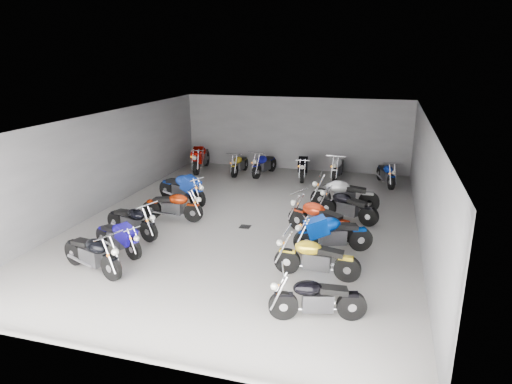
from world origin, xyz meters
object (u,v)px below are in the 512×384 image
motorcycle_back_a (201,158)px  motorcycle_back_d (304,167)px  motorcycle_right_d (320,219)px  motorcycle_back_b (239,164)px  motorcycle_left_a (92,253)px  motorcycle_left_b (118,237)px  motorcycle_back_c (264,164)px  motorcycle_right_f (344,195)px  motorcycle_right_c (332,234)px  motorcycle_right_a (316,298)px  motorcycle_back_f (386,174)px  motorcycle_right_e (347,206)px  motorcycle_back_e (338,167)px  motorcycle_left_c (132,221)px  motorcycle_left_e (182,189)px  motorcycle_left_d (173,206)px  motorcycle_right_b (316,258)px  drain_grate (245,227)px

motorcycle_back_a → motorcycle_back_d: bearing=170.8°
motorcycle_right_d → motorcycle_back_b: 7.43m
motorcycle_left_a → motorcycle_left_b: bearing=-159.4°
motorcycle_back_c → motorcycle_right_f: bearing=147.9°
motorcycle_left_a → motorcycle_right_c: 5.99m
motorcycle_right_a → motorcycle_back_f: (1.19, 10.27, 0.01)m
motorcycle_right_f → motorcycle_right_d: bearing=168.3°
motorcycle_left_b → motorcycle_back_b: motorcycle_back_b is taller
motorcycle_right_a → motorcycle_right_e: bearing=-16.2°
motorcycle_right_f → motorcycle_back_a: (-6.63, 3.70, 0.03)m
motorcycle_right_f → motorcycle_back_c: (-3.72, 3.67, -0.06)m
motorcycle_right_a → motorcycle_right_d: (-0.57, 4.27, 0.06)m
motorcycle_left_a → motorcycle_back_e: 11.15m
motorcycle_left_c → motorcycle_right_c: size_ratio=0.95×
motorcycle_right_a → motorcycle_back_d: 10.55m
motorcycle_right_c → motorcycle_right_f: (-0.04, 3.45, 0.04)m
motorcycle_back_a → motorcycle_back_e: size_ratio=1.16×
motorcycle_left_a → motorcycle_right_e: motorcycle_left_a is taller
motorcycle_right_c → motorcycle_back_e: 7.40m
motorcycle_left_b → motorcycle_back_f: 10.85m
motorcycle_left_a → motorcycle_back_e: size_ratio=0.96×
motorcycle_right_f → motorcycle_back_e: (-0.62, 3.92, -0.05)m
motorcycle_left_e → motorcycle_right_a: motorcycle_left_e is taller
motorcycle_left_e → motorcycle_back_e: 6.76m
motorcycle_right_d → motorcycle_right_e: motorcycle_right_d is taller
motorcycle_right_f → motorcycle_right_c: bearing=179.0°
motorcycle_back_d → motorcycle_back_e: size_ratio=1.02×
motorcycle_left_b → motorcycle_back_f: (6.62, 8.59, 0.02)m
motorcycle_back_b → motorcycle_left_d: bearing=89.6°
motorcycle_back_f → motorcycle_right_b: bearing=61.5°
motorcycle_right_a → motorcycle_right_f: 6.74m
motorcycle_back_c → motorcycle_back_d: size_ratio=0.96×
motorcycle_left_a → motorcycle_left_c: (-0.27, 2.25, -0.02)m
motorcycle_right_a → motorcycle_right_c: motorcycle_right_c is taller
motorcycle_right_c → motorcycle_back_b: (-4.82, 7.00, -0.06)m
motorcycle_right_a → motorcycle_back_b: 11.40m
motorcycle_right_f → motorcycle_left_c: bearing=123.8°
motorcycle_right_e → motorcycle_back_c: bearing=60.8°
drain_grate → motorcycle_left_c: 3.30m
motorcycle_left_d → motorcycle_back_b: (0.23, 5.98, -0.03)m
motorcycle_right_a → motorcycle_right_d: 4.30m
motorcycle_back_c → motorcycle_right_e: bearing=142.5°
motorcycle_right_c → motorcycle_back_d: motorcycle_right_c is taller
motorcycle_right_a → motorcycle_right_b: 1.78m
motorcycle_right_b → motorcycle_right_e: size_ratio=1.05×
drain_grate → motorcycle_back_d: size_ratio=0.15×
motorcycle_right_c → motorcycle_back_d: (-2.04, 7.04, -0.00)m
motorcycle_right_b → motorcycle_left_b: bearing=92.3°
motorcycle_left_b → motorcycle_right_b: size_ratio=0.86×
motorcycle_left_a → motorcycle_right_b: (5.13, 1.22, -0.00)m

